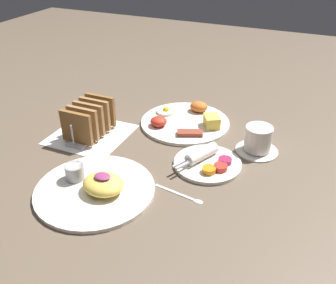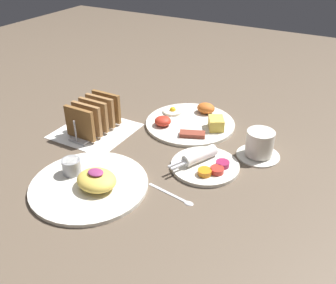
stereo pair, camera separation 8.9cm
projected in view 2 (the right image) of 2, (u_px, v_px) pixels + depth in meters
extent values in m
plane|color=brown|center=(139.00, 148.00, 1.08)|extent=(3.00, 3.00, 0.00)
cube|color=white|center=(96.00, 131.00, 1.17)|extent=(0.22, 0.22, 0.00)
cylinder|color=silver|center=(190.00, 123.00, 1.20)|extent=(0.28, 0.28, 0.01)
cube|color=#E5C64C|center=(216.00, 123.00, 1.15)|extent=(0.07, 0.07, 0.04)
ellipsoid|color=#C66023|center=(206.00, 108.00, 1.25)|extent=(0.06, 0.05, 0.03)
cylinder|color=#F4EACC|center=(173.00, 111.00, 1.25)|extent=(0.06, 0.06, 0.01)
sphere|color=yellow|center=(173.00, 110.00, 1.25)|extent=(0.02, 0.02, 0.02)
ellipsoid|color=red|center=(163.00, 121.00, 1.17)|extent=(0.05, 0.05, 0.03)
cube|color=brown|center=(192.00, 134.00, 1.12)|extent=(0.08, 0.06, 0.01)
cylinder|color=silver|center=(205.00, 166.00, 1.00)|extent=(0.18, 0.18, 0.01)
cylinder|color=orange|center=(205.00, 172.00, 0.95)|extent=(0.04, 0.04, 0.01)
cylinder|color=red|center=(217.00, 170.00, 0.96)|extent=(0.04, 0.04, 0.01)
cylinder|color=#99234C|center=(223.00, 164.00, 0.98)|extent=(0.04, 0.04, 0.01)
cylinder|color=white|center=(200.00, 155.00, 1.00)|extent=(0.07, 0.10, 0.03)
cube|color=silver|center=(179.00, 166.00, 0.96)|extent=(0.03, 0.05, 0.00)
cube|color=silver|center=(176.00, 164.00, 0.97)|extent=(0.03, 0.05, 0.00)
cylinder|color=silver|center=(89.00, 185.00, 0.92)|extent=(0.29, 0.29, 0.01)
ellipsoid|color=#EAC651|center=(97.00, 180.00, 0.90)|extent=(0.11, 0.10, 0.04)
ellipsoid|color=#8C3366|center=(96.00, 172.00, 0.89)|extent=(0.04, 0.03, 0.01)
cylinder|color=#99999E|center=(72.00, 166.00, 0.95)|extent=(0.05, 0.05, 0.04)
cylinder|color=white|center=(71.00, 161.00, 0.94)|extent=(0.04, 0.04, 0.01)
cube|color=#B7B7BC|center=(95.00, 129.00, 1.16)|extent=(0.06, 0.18, 0.01)
cube|color=brown|center=(80.00, 123.00, 1.09)|extent=(0.10, 0.01, 0.10)
cube|color=olive|center=(87.00, 119.00, 1.11)|extent=(0.10, 0.01, 0.10)
cube|color=olive|center=(94.00, 115.00, 1.14)|extent=(0.10, 0.01, 0.10)
cube|color=olive|center=(100.00, 111.00, 1.16)|extent=(0.10, 0.01, 0.10)
cube|color=brown|center=(107.00, 107.00, 1.19)|extent=(0.10, 0.01, 0.10)
cylinder|color=#B7B7BC|center=(75.00, 131.00, 1.08)|extent=(0.01, 0.01, 0.07)
cylinder|color=#B7B7BC|center=(111.00, 108.00, 1.21)|extent=(0.01, 0.01, 0.07)
cylinder|color=silver|center=(258.00, 155.00, 1.04)|extent=(0.12, 0.12, 0.01)
cylinder|color=silver|center=(260.00, 143.00, 1.02)|extent=(0.08, 0.08, 0.07)
cylinder|color=#381E0F|center=(261.00, 133.00, 1.01)|extent=(0.06, 0.06, 0.01)
cube|color=silver|center=(167.00, 192.00, 0.91)|extent=(0.11, 0.02, 0.00)
ellipsoid|color=silver|center=(189.00, 202.00, 0.87)|extent=(0.02, 0.02, 0.01)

